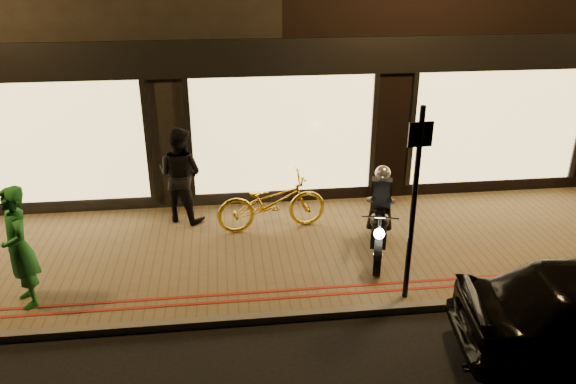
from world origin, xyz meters
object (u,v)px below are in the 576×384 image
at_px(motorcycle, 379,221).
at_px(bicycle_gold, 272,202).
at_px(sign_post, 414,197).
at_px(person_green, 19,248).

distance_m(motorcycle, bicycle_gold, 2.11).
height_order(sign_post, person_green, sign_post).
distance_m(sign_post, person_green, 5.75).
relative_size(bicycle_gold, person_green, 1.10).
bearing_deg(motorcycle, sign_post, -71.00).
relative_size(motorcycle, bicycle_gold, 0.92).
distance_m(sign_post, bicycle_gold, 3.32).
bearing_deg(bicycle_gold, sign_post, -151.42).
height_order(motorcycle, bicycle_gold, motorcycle).
height_order(bicycle_gold, person_green, person_green).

